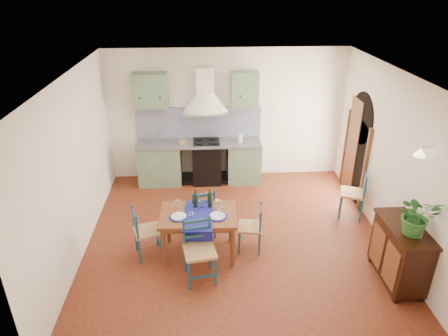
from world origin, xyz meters
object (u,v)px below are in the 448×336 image
at_px(dining_table, 199,219).
at_px(chair_near, 199,250).
at_px(potted_plant, 417,216).
at_px(sideboard, 400,252).

distance_m(dining_table, chair_near, 0.59).
distance_m(dining_table, potted_plant, 3.10).
bearing_deg(potted_plant, dining_table, 161.84).
bearing_deg(potted_plant, sideboard, 97.23).
distance_m(chair_near, sideboard, 2.88).
xyz_separation_m(dining_table, chair_near, (0.00, -0.57, -0.17)).
bearing_deg(potted_plant, chair_near, 172.46).
relative_size(dining_table, potted_plant, 2.10).
xyz_separation_m(sideboard, potted_plant, (0.02, -0.16, 0.71)).
bearing_deg(sideboard, potted_plant, -82.77).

